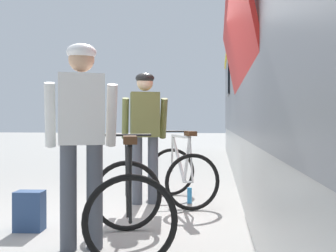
% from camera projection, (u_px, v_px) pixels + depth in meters
% --- Properties ---
extents(ground_plane, '(80.00, 80.00, 0.00)m').
position_uv_depth(ground_plane, '(120.00, 221.00, 4.16)').
color(ground_plane, '#A09E99').
extents(cyclist_near_in_olive, '(0.66, 0.43, 1.76)m').
position_uv_depth(cyclist_near_in_olive, '(145.00, 126.00, 5.06)').
color(cyclist_near_in_olive, '#4C515B').
rests_on(cyclist_near_in_olive, ground).
extents(cyclist_far_in_white, '(0.66, 0.47, 1.76)m').
position_uv_depth(cyclist_far_in_white, '(82.00, 126.00, 3.22)').
color(cyclist_far_in_white, '#4C515B').
rests_on(cyclist_far_in_white, ground).
extents(bicycle_near_white, '(1.06, 1.26, 0.99)m').
position_uv_depth(bicycle_near_white, '(181.00, 173.00, 5.14)').
color(bicycle_near_white, black).
rests_on(bicycle_near_white, ground).
extents(bicycle_far_black, '(0.97, 1.22, 0.99)m').
position_uv_depth(bicycle_far_black, '(128.00, 202.00, 3.26)').
color(bicycle_far_black, black).
rests_on(bicycle_far_black, ground).
extents(backpack_on_platform, '(0.30, 0.21, 0.40)m').
position_uv_depth(backpack_on_platform, '(30.00, 211.00, 3.78)').
color(backpack_on_platform, navy).
rests_on(backpack_on_platform, ground).
extents(water_bottle_near_the_bikes, '(0.06, 0.06, 0.21)m').
position_uv_depth(water_bottle_near_the_bikes, '(189.00, 195.00, 5.09)').
color(water_bottle_near_the_bikes, '#338CCC').
rests_on(water_bottle_near_the_bikes, ground).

